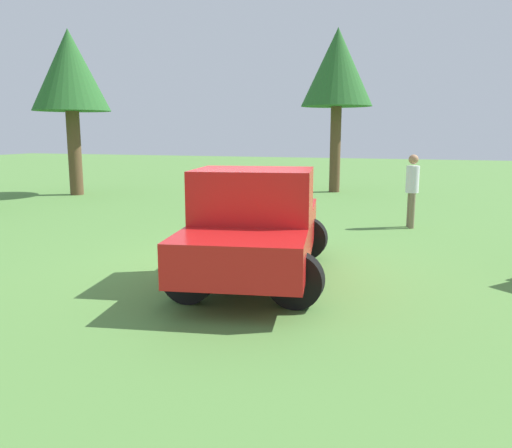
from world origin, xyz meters
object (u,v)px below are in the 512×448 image
Objects in this scene: tree_far_center at (70,73)px; tree_side at (337,69)px; pickup_truck at (255,223)px; person_bystander at (412,186)px.

tree_side is at bearing 23.77° from tree_far_center.
pickup_truck is 0.74× the size of tree_side.
person_bystander is 0.30× the size of tree_far_center.
pickup_truck is at bearing -40.97° from tree_far_center.
pickup_truck is 14.01m from tree_far_center.
person_bystander is at bearing -31.51° from pickup_truck.
tree_side is (9.25, 4.07, 0.23)m from tree_far_center.
tree_far_center reaches higher than person_bystander.
person_bystander is at bearing -14.49° from tree_far_center.
pickup_truck is at bearing -128.16° from person_bystander.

